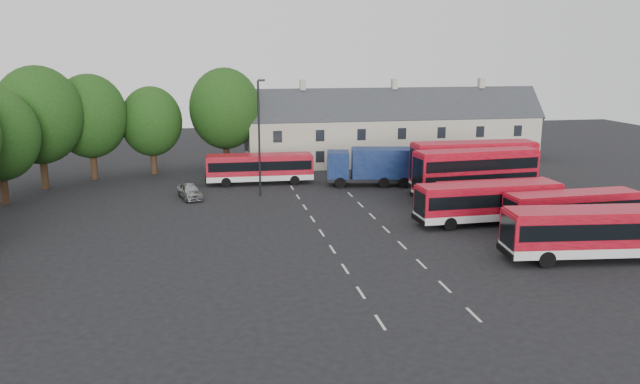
{
  "coord_description": "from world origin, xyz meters",
  "views": [
    {
      "loc": [
        -8.25,
        -42.02,
        13.32
      ],
      "look_at": [
        0.63,
        6.11,
        2.2
      ],
      "focal_mm": 35.0,
      "sensor_mm": 36.0,
      "label": 1
    }
  ],
  "objects_px": {
    "bus_dd_south": "(476,172)",
    "box_truck": "(372,165)",
    "bus_row_a": "(599,230)",
    "silver_car": "(190,191)",
    "lamppost": "(259,135)"
  },
  "relations": [
    {
      "from": "box_truck",
      "to": "silver_car",
      "type": "distance_m",
      "value": 18.17
    },
    {
      "from": "bus_row_a",
      "to": "silver_car",
      "type": "height_order",
      "value": "bus_row_a"
    },
    {
      "from": "bus_dd_south",
      "to": "box_truck",
      "type": "bearing_deg",
      "value": 129.36
    },
    {
      "from": "silver_car",
      "to": "bus_dd_south",
      "type": "bearing_deg",
      "value": -27.54
    },
    {
      "from": "box_truck",
      "to": "lamppost",
      "type": "distance_m",
      "value": 12.31
    },
    {
      "from": "bus_dd_south",
      "to": "box_truck",
      "type": "height_order",
      "value": "bus_dd_south"
    },
    {
      "from": "bus_row_a",
      "to": "box_truck",
      "type": "distance_m",
      "value": 26.33
    },
    {
      "from": "bus_dd_south",
      "to": "lamppost",
      "type": "bearing_deg",
      "value": 160.35
    },
    {
      "from": "bus_dd_south",
      "to": "lamppost",
      "type": "relative_size",
      "value": 1.06
    },
    {
      "from": "silver_car",
      "to": "lamppost",
      "type": "distance_m",
      "value": 8.24
    },
    {
      "from": "silver_car",
      "to": "lamppost",
      "type": "relative_size",
      "value": 0.38
    },
    {
      "from": "box_truck",
      "to": "lamppost",
      "type": "relative_size",
      "value": 0.83
    },
    {
      "from": "bus_row_a",
      "to": "silver_car",
      "type": "xyz_separation_m",
      "value": [
        -26.34,
        22.43,
        -1.36
      ]
    },
    {
      "from": "bus_dd_south",
      "to": "box_truck",
      "type": "xyz_separation_m",
      "value": [
        -7.56,
        7.89,
        -0.52
      ]
    },
    {
      "from": "box_truck",
      "to": "bus_dd_south",
      "type": "bearing_deg",
      "value": -35.54
    }
  ]
}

